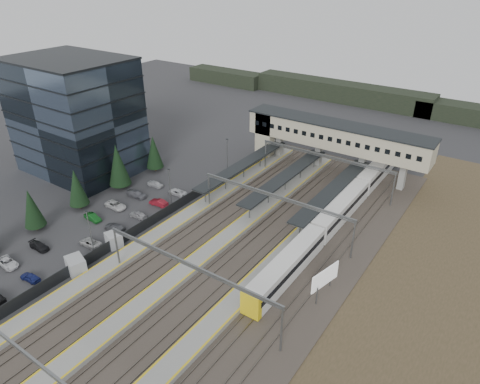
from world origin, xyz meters
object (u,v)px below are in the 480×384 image
Objects in this scene: billboard at (325,278)px; train at (341,210)px; footbridge at (323,135)px; relay_cabin_near at (76,266)px; office_building at (76,116)px; relay_cabin_far at (114,240)px.

train is at bearing 106.72° from billboard.
relay_cabin_near is at bearing -104.43° from footbridge.
footbridge reaches higher than train.
footbridge reaches higher than relay_cabin_near.
relay_cabin_near is 36.28m from billboard.
relay_cabin_near is 0.09× the size of footbridge.
billboard is (32.36, 16.31, 1.76)m from relay_cabin_near.
footbridge is at bearing 115.69° from billboard.
billboard reaches higher than relay_cabin_near.
billboard is (6.05, -20.13, 1.03)m from train.
relay_cabin_far is at bearing -29.89° from office_building.
footbridge is 22.59m from train.
relay_cabin_near is at bearing -153.25° from billboard.
train is (27.13, 28.59, 0.86)m from relay_cabin_far.
train is (26.31, 36.45, 0.73)m from relay_cabin_near.
office_building is at bearing 140.52° from relay_cabin_near.
train is at bearing 54.17° from relay_cabin_near.
billboard is at bearing 14.30° from relay_cabin_far.
train is (56.00, 11.99, -10.14)m from office_building.
office_building is 0.41× the size of train.
office_building reaches higher than billboard.
footbridge is (43.70, 30.00, -4.26)m from office_building.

